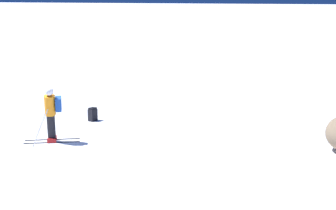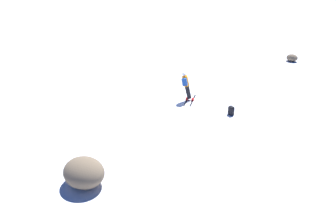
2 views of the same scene
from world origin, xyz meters
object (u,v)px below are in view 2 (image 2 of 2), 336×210
Objects in this scene: skier at (186,84)px; exposed_boulder_0 at (292,58)px; spare_backpack at (231,111)px; exposed_boulder_1 at (84,172)px.

skier is 2.06× the size of exposed_boulder_0.
skier is 3.73× the size of spare_backpack.
exposed_boulder_1 is (-0.88, 9.08, -0.47)m from skier.
spare_backpack is 0.55× the size of exposed_boulder_0.
exposed_boulder_1 is at bearing 75.87° from skier.
spare_backpack is 11.75m from exposed_boulder_0.
skier is at bearing -84.49° from exposed_boulder_1.
skier is 3.23m from spare_backpack.
exposed_boulder_0 is at bearing -96.52° from exposed_boulder_1.
skier is at bearing 19.14° from spare_backpack.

